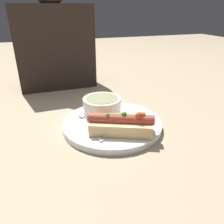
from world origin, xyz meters
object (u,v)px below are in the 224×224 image
at_px(spoon, 86,121).
at_px(soup_bowl, 102,106).
at_px(seated_diner, 54,41).
at_px(hot_dog, 121,125).

bearing_deg(spoon, soup_bowl, -70.02).
bearing_deg(soup_bowl, seated_diner, 102.05).
xyz_separation_m(soup_bowl, spoon, (-0.06, -0.03, -0.03)).
xyz_separation_m(hot_dog, soup_bowl, (-0.02, 0.12, 0.01)).
bearing_deg(spoon, hot_dog, -146.55).
bearing_deg(hot_dog, seated_diner, 125.66).
distance_m(hot_dog, soup_bowl, 0.12).
height_order(hot_dog, spoon, hot_dog).
relative_size(soup_bowl, spoon, 0.66).
xyz_separation_m(hot_dog, seated_diner, (-0.10, 0.50, 0.15)).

